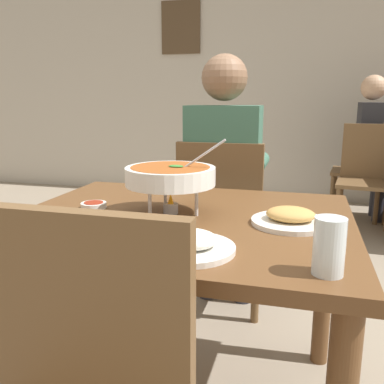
{
  "coord_description": "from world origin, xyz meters",
  "views": [
    {
      "loc": [
        0.38,
        -1.27,
        1.1
      ],
      "look_at": [
        0.0,
        0.15,
        0.77
      ],
      "focal_mm": 38.96,
      "sensor_mm": 36.0,
      "label": 1
    }
  ],
  "objects_px": {
    "diner_main": "(224,170)",
    "drink_glass": "(329,249)",
    "rice_plate": "(189,244)",
    "sauce_dish": "(94,205)",
    "appetizer_plate": "(290,219)",
    "chair_diner_main": "(223,217)",
    "patron_bg_left": "(374,139)",
    "chair_bg_left": "(368,165)",
    "chair_bg_right": "(367,173)",
    "dining_table_main": "(180,247)",
    "curry_bowl": "(170,176)"
  },
  "relations": [
    {
      "from": "diner_main",
      "to": "drink_glass",
      "type": "height_order",
      "value": "diner_main"
    },
    {
      "from": "rice_plate",
      "to": "sauce_dish",
      "type": "relative_size",
      "value": 2.67
    },
    {
      "from": "diner_main",
      "to": "appetizer_plate",
      "type": "relative_size",
      "value": 5.46
    },
    {
      "from": "chair_diner_main",
      "to": "patron_bg_left",
      "type": "height_order",
      "value": "patron_bg_left"
    },
    {
      "from": "chair_diner_main",
      "to": "drink_glass",
      "type": "xyz_separation_m",
      "value": [
        0.45,
        -1.11,
        0.27
      ]
    },
    {
      "from": "chair_diner_main",
      "to": "sauce_dish",
      "type": "relative_size",
      "value": 10.0
    },
    {
      "from": "sauce_dish",
      "to": "chair_bg_left",
      "type": "relative_size",
      "value": 0.1
    },
    {
      "from": "chair_diner_main",
      "to": "patron_bg_left",
      "type": "bearing_deg",
      "value": 64.43
    },
    {
      "from": "chair_diner_main",
      "to": "patron_bg_left",
      "type": "xyz_separation_m",
      "value": [
        0.99,
        2.07,
        0.24
      ]
    },
    {
      "from": "diner_main",
      "to": "sauce_dish",
      "type": "bearing_deg",
      "value": -113.18
    },
    {
      "from": "rice_plate",
      "to": "chair_bg_left",
      "type": "xyz_separation_m",
      "value": [
        0.85,
        3.12,
        -0.23
      ]
    },
    {
      "from": "appetizer_plate",
      "to": "patron_bg_left",
      "type": "distance_m",
      "value": 2.9
    },
    {
      "from": "appetizer_plate",
      "to": "rice_plate",
      "type": "bearing_deg",
      "value": -128.69
    },
    {
      "from": "chair_bg_right",
      "to": "chair_diner_main",
      "type": "bearing_deg",
      "value": -119.2
    },
    {
      "from": "chair_diner_main",
      "to": "sauce_dish",
      "type": "xyz_separation_m",
      "value": [
        -0.33,
        -0.73,
        0.22
      ]
    },
    {
      "from": "dining_table_main",
      "to": "patron_bg_left",
      "type": "relative_size",
      "value": 0.85
    },
    {
      "from": "patron_bg_left",
      "to": "dining_table_main",
      "type": "bearing_deg",
      "value": -109.33
    },
    {
      "from": "chair_bg_left",
      "to": "chair_bg_right",
      "type": "xyz_separation_m",
      "value": [
        -0.07,
        -0.46,
        0.0
      ]
    },
    {
      "from": "chair_bg_left",
      "to": "appetizer_plate",
      "type": "bearing_deg",
      "value": -102.15
    },
    {
      "from": "rice_plate",
      "to": "appetizer_plate",
      "type": "relative_size",
      "value": 1.0
    },
    {
      "from": "sauce_dish",
      "to": "patron_bg_left",
      "type": "relative_size",
      "value": 0.07
    },
    {
      "from": "dining_table_main",
      "to": "sauce_dish",
      "type": "xyz_separation_m",
      "value": [
        -0.33,
        0.02,
        0.12
      ]
    },
    {
      "from": "appetizer_plate",
      "to": "chair_bg_left",
      "type": "relative_size",
      "value": 0.27
    },
    {
      "from": "chair_diner_main",
      "to": "appetizer_plate",
      "type": "distance_m",
      "value": 0.87
    },
    {
      "from": "diner_main",
      "to": "curry_bowl",
      "type": "distance_m",
      "value": 0.77
    },
    {
      "from": "chair_bg_right",
      "to": "sauce_dish",
      "type": "bearing_deg",
      "value": -117.65
    },
    {
      "from": "curry_bowl",
      "to": "appetizer_plate",
      "type": "bearing_deg",
      "value": -3.7
    },
    {
      "from": "chair_bg_left",
      "to": "curry_bowl",
      "type": "bearing_deg",
      "value": -109.74
    },
    {
      "from": "rice_plate",
      "to": "patron_bg_left",
      "type": "distance_m",
      "value": 3.25
    },
    {
      "from": "sauce_dish",
      "to": "chair_bg_right",
      "type": "relative_size",
      "value": 0.1
    },
    {
      "from": "drink_glass",
      "to": "chair_bg_left",
      "type": "height_order",
      "value": "chair_bg_left"
    },
    {
      "from": "chair_bg_right",
      "to": "drink_glass",
      "type": "bearing_deg",
      "value": -99.28
    },
    {
      "from": "appetizer_plate",
      "to": "drink_glass",
      "type": "distance_m",
      "value": 0.37
    },
    {
      "from": "rice_plate",
      "to": "drink_glass",
      "type": "height_order",
      "value": "drink_glass"
    },
    {
      "from": "diner_main",
      "to": "patron_bg_left",
      "type": "xyz_separation_m",
      "value": [
        0.99,
        2.04,
        0.0
      ]
    },
    {
      "from": "appetizer_plate",
      "to": "sauce_dish",
      "type": "distance_m",
      "value": 0.68
    },
    {
      "from": "dining_table_main",
      "to": "chair_bg_left",
      "type": "distance_m",
      "value": 2.97
    },
    {
      "from": "dining_table_main",
      "to": "drink_glass",
      "type": "bearing_deg",
      "value": -38.89
    },
    {
      "from": "diner_main",
      "to": "patron_bg_left",
      "type": "relative_size",
      "value": 1.0
    },
    {
      "from": "chair_bg_right",
      "to": "patron_bg_left",
      "type": "distance_m",
      "value": 0.54
    },
    {
      "from": "diner_main",
      "to": "sauce_dish",
      "type": "distance_m",
      "value": 0.83
    },
    {
      "from": "sauce_dish",
      "to": "chair_bg_left",
      "type": "height_order",
      "value": "chair_bg_left"
    },
    {
      "from": "patron_bg_left",
      "to": "chair_bg_left",
      "type": "bearing_deg",
      "value": -160.03
    },
    {
      "from": "dining_table_main",
      "to": "chair_bg_right",
      "type": "distance_m",
      "value": 2.51
    },
    {
      "from": "dining_table_main",
      "to": "chair_bg_left",
      "type": "height_order",
      "value": "chair_bg_left"
    },
    {
      "from": "dining_table_main",
      "to": "patron_bg_left",
      "type": "height_order",
      "value": "patron_bg_left"
    },
    {
      "from": "rice_plate",
      "to": "drink_glass",
      "type": "xyz_separation_m",
      "value": [
        0.34,
        -0.06,
        0.04
      ]
    },
    {
      "from": "chair_diner_main",
      "to": "sauce_dish",
      "type": "bearing_deg",
      "value": -114.1
    },
    {
      "from": "diner_main",
      "to": "appetizer_plate",
      "type": "bearing_deg",
      "value": -65.73
    },
    {
      "from": "drink_glass",
      "to": "patron_bg_left",
      "type": "bearing_deg",
      "value": 80.37
    }
  ]
}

